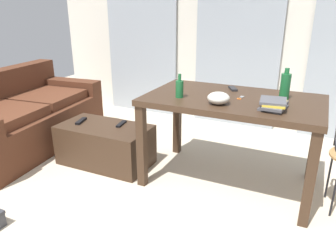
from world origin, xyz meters
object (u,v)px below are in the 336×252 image
object	(u,v)px
scissors	(240,98)
tv_remote_primary	(81,121)
craft_table	(232,109)
tv_remote_secondary	(121,124)
coffee_table	(105,145)
bottle_near	(285,86)
bottle_far	(179,88)
book_stack	(274,104)
tv_remote_on_table	(233,89)
bowl	(219,98)
couch	(22,118)

from	to	relation	value
scissors	tv_remote_primary	size ratio (longest dim) A/B	0.60
craft_table	tv_remote_secondary	distance (m)	1.11
coffee_table	bottle_near	distance (m)	1.76
tv_remote_primary	tv_remote_secondary	world-z (taller)	tv_remote_primary
coffee_table	tv_remote_primary	size ratio (longest dim) A/B	4.97
craft_table	tv_remote_primary	distance (m)	1.52
craft_table	tv_remote_secondary	bearing A→B (deg)	-176.36
tv_remote_primary	tv_remote_secondary	distance (m)	0.42
bottle_far	book_stack	size ratio (longest dim) A/B	0.67
bottle_far	tv_remote_on_table	bearing A→B (deg)	53.35
tv_remote_on_table	scissors	size ratio (longest dim) A/B	1.34
craft_table	scissors	xyz separation A→B (m)	(0.06, -0.00, 0.10)
craft_table	tv_remote_primary	world-z (taller)	craft_table
bowl	craft_table	bearing A→B (deg)	75.89
bottle_near	tv_remote_primary	bearing A→B (deg)	-170.50
tv_remote_on_table	craft_table	bearing A→B (deg)	-103.81
craft_table	book_stack	bearing A→B (deg)	-27.42
tv_remote_on_table	tv_remote_secondary	xyz separation A→B (m)	(-1.00, -0.33, -0.39)
tv_remote_secondary	tv_remote_primary	bearing A→B (deg)	-174.65
book_stack	scissors	bearing A→B (deg)	148.42
bowl	book_stack	world-z (taller)	bowl
bottle_near	scissors	world-z (taller)	bottle_near
couch	bottle_near	distance (m)	2.78
bowl	book_stack	distance (m)	0.41
tv_remote_on_table	scissors	distance (m)	0.29
scissors	tv_remote_primary	xyz separation A→B (m)	(-1.54, -0.17, -0.38)
craft_table	book_stack	distance (m)	0.42
bottle_far	tv_remote_secondary	distance (m)	0.82
scissors	tv_remote_primary	distance (m)	1.59
bottle_far	tv_remote_secondary	xyz separation A→B (m)	(-0.67, 0.12, -0.45)
tv_remote_primary	couch	bearing A→B (deg)	165.61
bottle_near	scissors	xyz separation A→B (m)	(-0.32, -0.14, -0.11)
coffee_table	scissors	world-z (taller)	scissors
craft_table	tv_remote_primary	bearing A→B (deg)	-173.30
book_stack	craft_table	bearing A→B (deg)	152.58
craft_table	bowl	distance (m)	0.28
craft_table	tv_remote_on_table	world-z (taller)	tv_remote_on_table
bottle_near	scissors	bearing A→B (deg)	-156.70
craft_table	bottle_near	size ratio (longest dim) A/B	5.72
tv_remote_on_table	bottle_far	bearing A→B (deg)	-155.93
bottle_near	book_stack	distance (m)	0.33
scissors	couch	bearing A→B (deg)	-175.71
bottle_far	tv_remote_on_table	world-z (taller)	bottle_far
coffee_table	book_stack	xyz separation A→B (m)	(1.55, -0.01, 0.62)
bottle_far	bowl	size ratio (longest dim) A/B	1.14
bowl	book_stack	xyz separation A→B (m)	(0.41, 0.05, -0.01)
couch	book_stack	xyz separation A→B (m)	(2.67, -0.00, 0.51)
couch	craft_table	size ratio (longest dim) A/B	1.31
tv_remote_on_table	coffee_table	bearing A→B (deg)	171.43
craft_table	tv_remote_on_table	distance (m)	0.29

